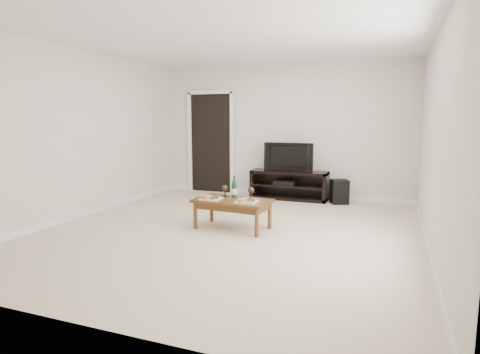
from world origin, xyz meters
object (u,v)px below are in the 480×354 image
(media_console, at_px, (289,185))
(coffee_table, at_px, (233,214))
(subwoofer, at_px, (339,192))
(television, at_px, (290,157))

(media_console, distance_m, coffee_table, 2.36)
(media_console, bearing_deg, coffee_table, -95.48)
(media_console, xyz_separation_m, subwoofer, (0.96, -0.07, -0.05))
(television, bearing_deg, media_console, -178.66)
(television, relative_size, coffee_table, 0.89)
(subwoofer, bearing_deg, television, 153.53)
(television, xyz_separation_m, coffee_table, (-0.23, -2.35, -0.61))
(television, relative_size, subwoofer, 2.16)
(media_console, relative_size, subwoofer, 3.33)
(television, distance_m, subwoofer, 1.14)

